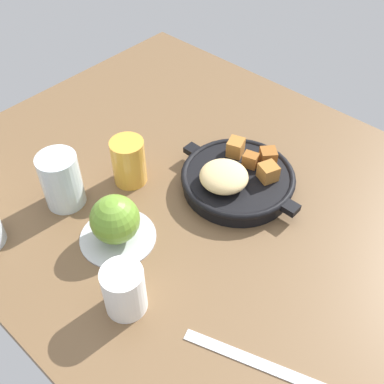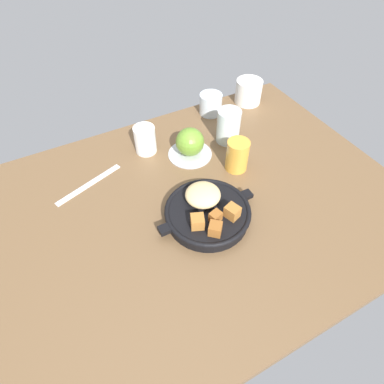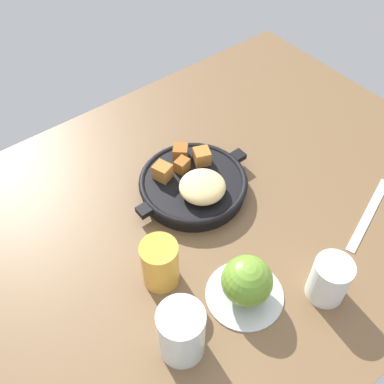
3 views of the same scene
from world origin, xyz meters
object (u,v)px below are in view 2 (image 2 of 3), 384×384
(water_glass_short, at_px, (211,104))
(cast_iron_skillet, at_px, (207,211))
(water_glass_tall, at_px, (228,126))
(white_creamer_pitcher, at_px, (145,140))
(red_apple, at_px, (190,142))
(juice_glass_amber, at_px, (237,155))
(ceramic_mug_white, at_px, (248,92))
(butter_knife, at_px, (89,184))

(water_glass_short, bearing_deg, cast_iron_skillet, -121.40)
(water_glass_tall, bearing_deg, white_creamer_pitcher, 163.50)
(red_apple, xyz_separation_m, juice_glass_amber, (0.09, -0.11, -0.00))
(ceramic_mug_white, bearing_deg, water_glass_tall, -140.12)
(cast_iron_skillet, distance_m, red_apple, 0.23)
(water_glass_tall, bearing_deg, water_glass_short, 79.54)
(cast_iron_skillet, bearing_deg, butter_knife, 132.34)
(water_glass_short, height_order, white_creamer_pitcher, white_creamer_pitcher)
(butter_knife, xyz_separation_m, juice_glass_amber, (0.38, -0.13, 0.04))
(water_glass_tall, xyz_separation_m, ceramic_mug_white, (0.17, 0.14, -0.01))
(white_creamer_pitcher, bearing_deg, butter_knife, -163.37)
(white_creamer_pitcher, bearing_deg, ceramic_mug_white, 10.41)
(ceramic_mug_white, bearing_deg, cast_iron_skillet, -135.18)
(red_apple, relative_size, white_creamer_pitcher, 0.99)
(white_creamer_pitcher, height_order, ceramic_mug_white, white_creamer_pitcher)
(cast_iron_skillet, relative_size, water_glass_short, 3.40)
(cast_iron_skillet, xyz_separation_m, butter_knife, (-0.22, 0.24, -0.02))
(red_apple, distance_m, ceramic_mug_white, 0.34)
(red_apple, height_order, water_glass_short, red_apple)
(butter_knife, xyz_separation_m, water_glass_tall, (0.42, -0.01, 0.05))
(water_glass_short, distance_m, white_creamer_pitcher, 0.27)
(water_glass_short, height_order, juice_glass_amber, juice_glass_amber)
(cast_iron_skillet, relative_size, ceramic_mug_white, 2.83)
(butter_knife, relative_size, ceramic_mug_white, 2.24)
(white_creamer_pitcher, bearing_deg, cast_iron_skillet, -83.76)
(juice_glass_amber, distance_m, ceramic_mug_white, 0.34)
(cast_iron_skillet, height_order, butter_knife, cast_iron_skillet)
(water_glass_short, distance_m, ceramic_mug_white, 0.15)
(ceramic_mug_white, bearing_deg, butter_knife, -167.59)
(water_glass_short, xyz_separation_m, white_creamer_pitcher, (-0.26, -0.08, 0.01))
(white_creamer_pitcher, xyz_separation_m, water_glass_tall, (0.23, -0.07, 0.01))
(juice_glass_amber, bearing_deg, water_glass_tall, 69.09)
(red_apple, relative_size, butter_knife, 0.41)
(juice_glass_amber, xyz_separation_m, ceramic_mug_white, (0.22, 0.26, -0.00))
(cast_iron_skillet, distance_m, water_glass_short, 0.44)
(butter_knife, relative_size, juice_glass_amber, 2.21)
(juice_glass_amber, bearing_deg, butter_knife, 161.44)
(red_apple, height_order, butter_knife, red_apple)
(white_creamer_pitcher, xyz_separation_m, juice_glass_amber, (0.19, -0.18, 0.00))
(butter_knife, height_order, water_glass_short, water_glass_short)
(red_apple, bearing_deg, juice_glass_amber, -51.33)
(white_creamer_pitcher, distance_m, juice_glass_amber, 0.26)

